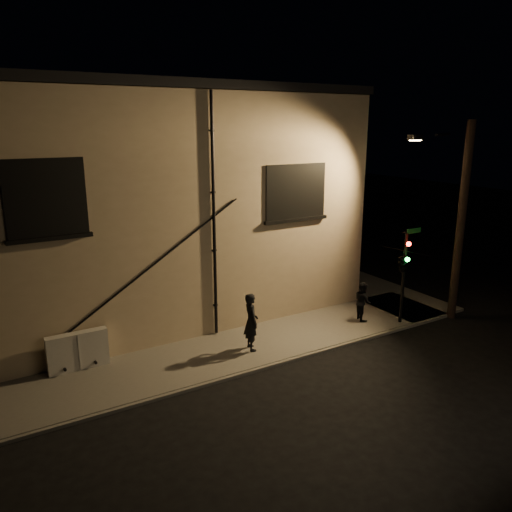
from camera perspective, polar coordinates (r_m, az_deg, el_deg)
ground at (r=16.82m, az=5.64°, el=-11.36°), size 90.00×90.00×0.00m
sidewalk at (r=20.75m, az=1.17°, el=-5.86°), size 21.00×16.00×0.12m
building at (r=22.11m, az=-14.67°, el=6.60°), size 16.20×12.23×8.80m
utility_cabinet at (r=16.40m, az=-19.69°, el=-10.18°), size 1.80×0.30×1.19m
pedestrian_a at (r=16.57m, az=-0.56°, el=-7.52°), size 0.60×0.79×1.96m
pedestrian_b at (r=19.54m, az=12.11°, el=-5.05°), size 0.77×0.86×1.48m
traffic_signal at (r=18.93m, az=16.47°, el=-0.66°), size 1.34×2.12×3.59m
streetlamp_pole at (r=20.25m, az=22.16°, el=4.05°), size 2.03×1.40×7.56m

